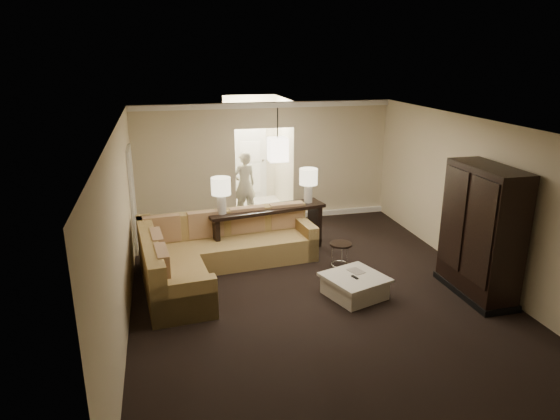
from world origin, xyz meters
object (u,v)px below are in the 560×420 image
object	(u,v)px
person	(244,181)
console_table	(267,225)
sectional_sofa	(213,253)
armoire	(481,235)
coffee_table	(355,286)
drink_table	(341,251)

from	to	relation	value
person	console_table	bearing A→B (deg)	75.84
sectional_sofa	console_table	xyz separation A→B (m)	(1.18, 0.81, 0.16)
armoire	coffee_table	bearing A→B (deg)	168.98
console_table	person	xyz separation A→B (m)	(-0.05, 2.30, 0.35)
console_table	armoire	size ratio (longest dim) A/B	1.12
coffee_table	drink_table	world-z (taller)	drink_table
sectional_sofa	armoire	xyz separation A→B (m)	(4.16, -1.84, 0.66)
sectional_sofa	armoire	bearing A→B (deg)	-29.22
console_table	drink_table	distance (m)	1.66
armoire	person	xyz separation A→B (m)	(-3.04, 4.95, -0.15)
console_table	drink_table	world-z (taller)	console_table
coffee_table	drink_table	bearing A→B (deg)	82.41
sectional_sofa	coffee_table	distance (m)	2.62
armoire	drink_table	world-z (taller)	armoire
coffee_table	drink_table	xyz separation A→B (m)	(0.14, 1.07, 0.19)
sectional_sofa	coffee_table	xyz separation A→B (m)	(2.18, -1.45, -0.21)
sectional_sofa	armoire	distance (m)	4.60
sectional_sofa	coffee_table	world-z (taller)	sectional_sofa
sectional_sofa	coffee_table	bearing A→B (deg)	-39.10
coffee_table	armoire	world-z (taller)	armoire
sectional_sofa	console_table	world-z (taller)	sectional_sofa
console_table	person	world-z (taller)	person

